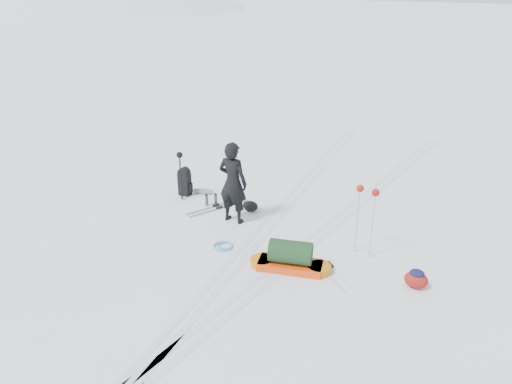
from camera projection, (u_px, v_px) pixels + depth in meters
ground at (259, 236)px, 11.30m from camera, size 200.00×200.00×0.00m
ski_tracks at (299, 226)px, 11.75m from camera, size 3.38×17.97×0.01m
skier at (233, 183)px, 11.60m from camera, size 0.73×0.49×1.98m
pulk_sled at (290, 259)px, 9.95m from camera, size 1.71×0.85×0.63m
expedition_rucksack at (187, 182)px, 13.26m from camera, size 0.79×0.52×0.78m
ski_poles_black at (180, 161)px, 12.67m from camera, size 0.18×0.16×1.32m
ski_poles_silver at (367, 198)px, 10.04m from camera, size 0.49×0.22×1.56m
touring_skis_grey at (218, 207)px, 12.65m from camera, size 1.01×1.61×0.06m
touring_skis_white at (326, 267)px, 10.10m from camera, size 1.62×1.47×0.07m
rope_coil at (224, 246)px, 10.84m from camera, size 0.56×0.56×0.05m
small_daypack at (416, 279)px, 9.40m from camera, size 0.56×0.54×0.38m
thermos_pair at (211, 200)px, 12.75m from camera, size 0.24×0.26×0.32m
stuff_sack at (250, 206)px, 12.45m from camera, size 0.47×0.40×0.25m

